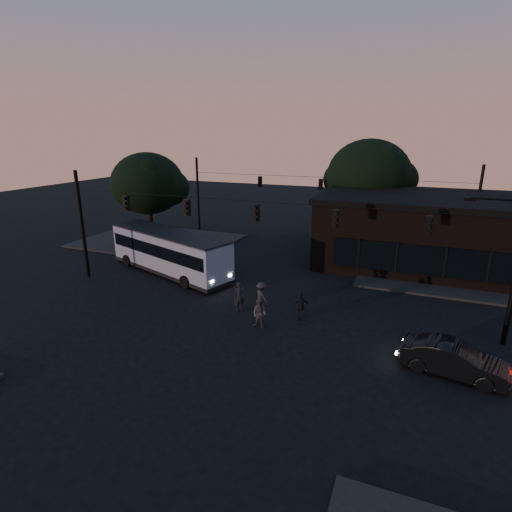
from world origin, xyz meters
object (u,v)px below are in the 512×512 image
at_px(pedestrian_d, 261,296).
at_px(car, 454,360).
at_px(bus, 169,250).
at_px(pedestrian_c, 301,306).
at_px(pedestrian_a, 239,297).
at_px(building, 422,230).
at_px(pedestrian_b, 259,314).

bearing_deg(pedestrian_d, car, -163.11).
bearing_deg(bus, pedestrian_c, -0.03).
height_order(pedestrian_a, pedestrian_c, pedestrian_a).
bearing_deg(building, pedestrian_b, -117.34).
distance_m(building, pedestrian_a, 16.45).
bearing_deg(bus, building, 48.14).
bearing_deg(pedestrian_c, building, -140.42).
bearing_deg(pedestrian_d, bus, 12.66).
bearing_deg(pedestrian_c, car, 134.36).
height_order(bus, car, bus).
height_order(car, pedestrian_c, pedestrian_c).
bearing_deg(pedestrian_c, pedestrian_b, 17.56).
relative_size(building, pedestrian_c, 9.49).
bearing_deg(pedestrian_d, pedestrian_c, -157.66).
xyz_separation_m(pedestrian_b, pedestrian_d, (-0.77, 2.23, 0.02)).
distance_m(building, pedestrian_d, 15.26).
height_order(pedestrian_c, pedestrian_d, pedestrian_d).
height_order(bus, pedestrian_c, bus).
xyz_separation_m(pedestrian_b, pedestrian_c, (1.76, 1.69, 0.01)).
bearing_deg(pedestrian_b, building, 71.15).
relative_size(car, pedestrian_c, 2.65).
distance_m(pedestrian_a, pedestrian_d, 1.28).
distance_m(bus, pedestrian_c, 11.76).
xyz_separation_m(building, pedestrian_d, (-8.43, -12.59, -1.89)).
height_order(pedestrian_b, pedestrian_d, pedestrian_d).
bearing_deg(pedestrian_a, pedestrian_b, -72.11).
bearing_deg(building, pedestrian_d, -123.80).
relative_size(pedestrian_c, pedestrian_d, 0.99).
distance_m(bus, pedestrian_b, 10.90).
bearing_deg(pedestrian_a, pedestrian_d, 1.55).
distance_m(bus, car, 19.61).
xyz_separation_m(bus, car, (18.45, -6.57, -1.02)).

